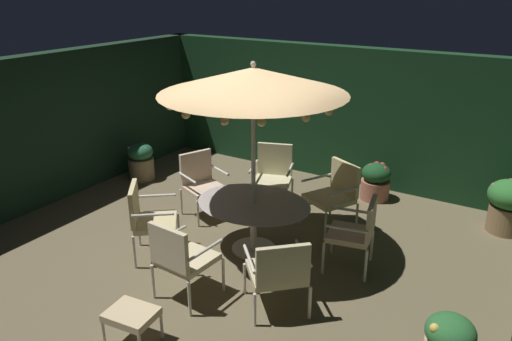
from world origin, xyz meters
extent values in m
cube|color=brown|center=(0.00, 0.00, -0.01)|extent=(7.51, 6.66, 0.02)
cube|color=#15361C|center=(0.00, 3.18, 1.21)|extent=(7.51, 0.30, 2.42)
cube|color=#182F1F|center=(-3.61, 0.00, 1.21)|extent=(0.30, 6.66, 2.42)
cylinder|color=silver|center=(0.20, 0.03, 0.01)|extent=(0.60, 0.60, 0.03)
cylinder|color=silver|center=(0.20, 0.03, 0.34)|extent=(0.09, 0.09, 0.68)
ellipsoid|color=#B6A8A2|center=(0.20, 0.03, 0.70)|extent=(1.58, 1.28, 0.03)
cylinder|color=silver|center=(0.20, 0.03, 1.15)|extent=(0.06, 0.06, 2.29)
cone|color=tan|center=(0.20, 0.03, 2.34)|extent=(2.36, 2.36, 0.32)
sphere|color=silver|center=(0.20, 0.03, 2.54)|extent=(0.07, 0.07, 0.07)
sphere|color=#F9DB8C|center=(1.23, -0.02, 2.11)|extent=(0.10, 0.10, 0.10)
sphere|color=#F9DB8C|center=(1.15, 0.43, 2.11)|extent=(0.10, 0.10, 0.10)
sphere|color=#F9DB8C|center=(0.88, 0.81, 2.11)|extent=(0.10, 0.10, 0.10)
sphere|color=#F9DB8C|center=(0.41, 1.04, 2.11)|extent=(0.10, 0.10, 0.10)
sphere|color=#F9DB8C|center=(-0.03, 1.03, 2.11)|extent=(0.10, 0.10, 0.10)
sphere|color=#F9DB8C|center=(-0.41, 0.85, 2.11)|extent=(0.10, 0.10, 0.10)
sphere|color=#F9DB8C|center=(-0.73, 0.45, 2.11)|extent=(0.10, 0.10, 0.10)
sphere|color=#F9DB8C|center=(-0.83, 0.07, 2.11)|extent=(0.10, 0.10, 0.10)
sphere|color=#F9DB8C|center=(-0.74, -0.38, 2.11)|extent=(0.10, 0.10, 0.10)
sphere|color=#F9DB8C|center=(-0.44, -0.78, 2.11)|extent=(0.10, 0.10, 0.10)
sphere|color=#F9DB8C|center=(-0.04, -0.98, 2.11)|extent=(0.10, 0.10, 0.10)
sphere|color=#F9DB8C|center=(0.47, -0.97, 2.11)|extent=(0.10, 0.10, 0.10)
sphere|color=#F9DB8C|center=(0.82, -0.80, 2.11)|extent=(0.10, 0.10, 0.10)
sphere|color=#F9DB8C|center=(1.14, -0.40, 2.11)|extent=(0.10, 0.10, 0.10)
cylinder|color=silver|center=(-0.78, -0.38, 0.23)|extent=(0.04, 0.04, 0.46)
cylinder|color=silver|center=(-0.41, -0.84, 0.23)|extent=(0.04, 0.04, 0.46)
cylinder|color=silver|center=(-1.20, -0.72, 0.23)|extent=(0.04, 0.04, 0.46)
cylinder|color=silver|center=(-0.84, -1.19, 0.23)|extent=(0.04, 0.04, 0.46)
cube|color=beige|center=(-0.81, -0.78, 0.49)|extent=(0.78, 0.78, 0.07)
cube|color=beige|center=(-1.01, -0.95, 0.78)|extent=(0.40, 0.48, 0.49)
cylinder|color=silver|center=(-0.99, -0.55, 0.75)|extent=(0.43, 0.35, 0.04)
cylinder|color=silver|center=(-0.62, -1.02, 0.75)|extent=(0.43, 0.35, 0.04)
cylinder|color=beige|center=(-0.15, -0.96, 0.22)|extent=(0.04, 0.04, 0.44)
cylinder|color=beige|center=(0.42, -0.99, 0.22)|extent=(0.04, 0.04, 0.44)
cylinder|color=beige|center=(-0.19, -1.54, 0.22)|extent=(0.04, 0.04, 0.44)
cylinder|color=beige|center=(0.38, -1.58, 0.22)|extent=(0.04, 0.04, 0.44)
cube|color=beige|center=(0.12, -1.27, 0.48)|extent=(0.59, 0.61, 0.07)
cube|color=beige|center=(0.10, -1.55, 0.76)|extent=(0.55, 0.10, 0.49)
cylinder|color=beige|center=(-0.17, -1.25, 0.70)|extent=(0.07, 0.56, 0.04)
cylinder|color=beige|center=(0.40, -1.29, 0.70)|extent=(0.07, 0.56, 0.04)
cylinder|color=silver|center=(0.67, -0.91, 0.20)|extent=(0.04, 0.04, 0.41)
cylinder|color=silver|center=(1.11, -0.49, 0.20)|extent=(0.04, 0.04, 0.41)
cylinder|color=silver|center=(1.08, -1.35, 0.20)|extent=(0.04, 0.04, 0.41)
cylinder|color=silver|center=(1.52, -0.93, 0.20)|extent=(0.04, 0.04, 0.41)
cube|color=beige|center=(1.09, -0.92, 0.44)|extent=(0.84, 0.84, 0.07)
cube|color=beige|center=(1.29, -1.13, 0.70)|extent=(0.46, 0.44, 0.46)
cylinder|color=silver|center=(0.87, -1.13, 0.66)|extent=(0.42, 0.44, 0.04)
cylinder|color=silver|center=(1.32, -0.71, 0.66)|extent=(0.42, 0.44, 0.04)
cylinder|color=beige|center=(1.27, -0.03, 0.22)|extent=(0.04, 0.04, 0.44)
cylinder|color=beige|center=(1.16, 0.50, 0.22)|extent=(0.04, 0.04, 0.44)
cylinder|color=beige|center=(1.79, 0.08, 0.22)|extent=(0.04, 0.04, 0.44)
cylinder|color=beige|center=(1.68, 0.61, 0.22)|extent=(0.04, 0.04, 0.44)
cube|color=beige|center=(1.47, 0.29, 0.47)|extent=(0.62, 0.62, 0.07)
cube|color=beige|center=(1.72, 0.34, 0.74)|extent=(0.16, 0.52, 0.46)
cylinder|color=beige|center=(1.53, 0.02, 0.68)|extent=(0.51, 0.14, 0.04)
cylinder|color=beige|center=(1.42, 0.55, 0.68)|extent=(0.51, 0.14, 0.04)
cylinder|color=silver|center=(0.93, 0.78, 0.21)|extent=(0.04, 0.04, 0.43)
cylinder|color=silver|center=(0.39, 1.05, 0.21)|extent=(0.04, 0.04, 0.43)
cylinder|color=silver|center=(1.21, 1.30, 0.21)|extent=(0.04, 0.04, 0.43)
cylinder|color=silver|center=(0.66, 1.58, 0.21)|extent=(0.04, 0.04, 0.43)
cube|color=beige|center=(0.80, 1.18, 0.46)|extent=(0.79, 0.78, 0.07)
cube|color=beige|center=(0.93, 1.43, 0.74)|extent=(0.54, 0.32, 0.48)
cylinder|color=silver|center=(1.07, 1.04, 0.70)|extent=(0.29, 0.52, 0.04)
cylinder|color=silver|center=(0.53, 1.32, 0.70)|extent=(0.29, 0.52, 0.04)
cylinder|color=silver|center=(0.15, 1.07, 0.22)|extent=(0.04, 0.04, 0.44)
cylinder|color=silver|center=(-0.40, 0.87, 0.22)|extent=(0.04, 0.04, 0.44)
cylinder|color=silver|center=(-0.05, 1.63, 0.22)|extent=(0.04, 0.04, 0.44)
cylinder|color=silver|center=(-0.60, 1.43, 0.22)|extent=(0.04, 0.04, 0.44)
cube|color=beige|center=(-0.23, 1.25, 0.47)|extent=(0.74, 0.74, 0.07)
cube|color=beige|center=(-0.32, 1.52, 0.77)|extent=(0.55, 0.24, 0.53)
cylinder|color=silver|center=(0.05, 1.35, 0.72)|extent=(0.22, 0.55, 0.04)
cylinder|color=silver|center=(-0.50, 1.15, 0.72)|extent=(0.22, 0.55, 0.04)
cylinder|color=silver|center=(-0.65, 0.68, 0.21)|extent=(0.04, 0.04, 0.42)
cylinder|color=silver|center=(-0.86, 0.15, 0.21)|extent=(0.04, 0.04, 0.42)
cylinder|color=silver|center=(-1.13, 0.87, 0.21)|extent=(0.04, 0.04, 0.42)
cylinder|color=silver|center=(-1.34, 0.35, 0.21)|extent=(0.04, 0.04, 0.42)
cube|color=beige|center=(-1.00, 0.51, 0.46)|extent=(0.69, 0.70, 0.07)
cube|color=beige|center=(-1.23, 0.61, 0.75)|extent=(0.26, 0.52, 0.50)
cylinder|color=silver|center=(-0.89, 0.77, 0.71)|extent=(0.48, 0.22, 0.04)
cylinder|color=silver|center=(-1.10, 0.25, 0.71)|extent=(0.48, 0.22, 0.04)
cylinder|color=silver|center=(-0.08, -2.07, 0.15)|extent=(0.03, 0.03, 0.31)
cylinder|color=silver|center=(0.37, -2.02, 0.15)|extent=(0.03, 0.03, 0.31)
cylinder|color=silver|center=(-0.04, -2.42, 0.15)|extent=(0.03, 0.03, 0.31)
cube|color=#D5BB8D|center=(0.16, -2.22, 0.35)|extent=(0.52, 0.44, 0.08)
cylinder|color=olive|center=(3.08, 2.44, 0.20)|extent=(0.52, 0.52, 0.41)
ellipsoid|color=#2E6F2F|center=(3.08, 2.44, 0.58)|extent=(0.63, 0.63, 0.44)
sphere|color=#E5466B|center=(3.04, 2.58, 0.74)|extent=(0.09, 0.09, 0.09)
sphere|color=#E3527C|center=(2.85, 2.44, 0.67)|extent=(0.10, 0.10, 0.10)
sphere|color=#E64C6A|center=(3.08, 2.25, 0.70)|extent=(0.08, 0.08, 0.08)
cylinder|color=#887250|center=(-2.94, 1.13, 0.20)|extent=(0.47, 0.47, 0.41)
ellipsoid|color=#276441|center=(-2.94, 1.13, 0.53)|extent=(0.46, 0.46, 0.32)
sphere|color=silver|center=(-2.80, 1.10, 0.62)|extent=(0.07, 0.07, 0.07)
sphere|color=beige|center=(-2.85, 1.23, 0.61)|extent=(0.10, 0.10, 0.10)
sphere|color=silver|center=(-3.02, 1.28, 0.61)|extent=(0.10, 0.10, 0.10)
sphere|color=silver|center=(-3.08, 1.13, 0.60)|extent=(0.09, 0.09, 0.09)
sphere|color=silver|center=(-3.08, 1.00, 0.61)|extent=(0.06, 0.06, 0.06)
sphere|color=beige|center=(-2.85, 1.04, 0.55)|extent=(0.10, 0.10, 0.10)
cylinder|color=#A4614F|center=(1.05, 2.55, 0.16)|extent=(0.48, 0.48, 0.33)
ellipsoid|color=#194522|center=(1.05, 2.55, 0.46)|extent=(0.48, 0.48, 0.34)
sphere|color=red|center=(1.19, 2.54, 0.57)|extent=(0.08, 0.08, 0.08)
sphere|color=#CB3932|center=(1.09, 2.70, 0.56)|extent=(0.11, 0.11, 0.11)
sphere|color=#CB2346|center=(1.01, 2.67, 0.57)|extent=(0.11, 0.11, 0.11)
sphere|color=red|center=(0.94, 2.53, 0.58)|extent=(0.07, 0.07, 0.07)
sphere|color=red|center=(0.98, 2.46, 0.47)|extent=(0.06, 0.06, 0.06)
sphere|color=red|center=(1.12, 2.47, 0.48)|extent=(0.07, 0.07, 0.07)
ellipsoid|color=#2A6431|center=(2.97, -0.98, 0.47)|extent=(0.46, 0.46, 0.32)
sphere|color=#EBD64D|center=(3.13, -1.01, 0.52)|extent=(0.06, 0.06, 0.06)
sphere|color=#E7BF44|center=(3.03, -0.86, 0.52)|extent=(0.06, 0.06, 0.06)
sphere|color=#E9C057|center=(2.88, -0.86, 0.50)|extent=(0.10, 0.10, 0.10)
sphere|color=#DDBD51|center=(2.84, -1.11, 0.55)|extent=(0.09, 0.09, 0.09)
sphere|color=#E3DA4D|center=(3.00, -1.13, 0.52)|extent=(0.08, 0.08, 0.08)
camera|label=1|loc=(3.40, -5.06, 3.49)|focal=34.76mm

